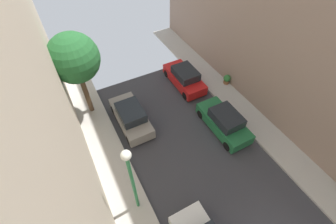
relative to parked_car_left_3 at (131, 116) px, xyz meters
name	(u,v)px	position (x,y,z in m)	size (l,w,h in m)	color
parked_car_left_3	(131,116)	(0.00, 0.00, 0.00)	(1.78, 4.20, 1.57)	gray
parked_car_right_3	(224,122)	(5.40, -3.39, 0.00)	(1.78, 4.20, 1.57)	#1E6638
parked_car_right_4	(185,78)	(5.40, 1.86, 0.00)	(1.78, 4.20, 1.57)	red
street_tree_2	(74,59)	(-2.18, 2.48, 3.93)	(3.13, 3.13, 6.10)	brown
potted_plant_0	(227,79)	(8.46, 0.24, -0.15)	(0.57, 0.57, 0.79)	brown
lamp_post	(131,175)	(-1.90, -5.62, 2.91)	(0.44, 0.44, 5.25)	#26723F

